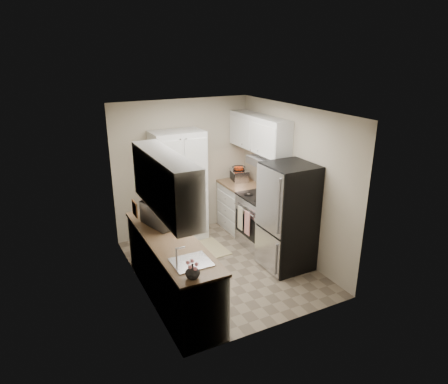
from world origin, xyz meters
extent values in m
plane|color=#7A6B56|center=(0.00, 0.00, 0.00)|extent=(3.20, 3.20, 0.00)
cube|color=#B5A892|center=(0.00, 1.60, 1.25)|extent=(2.60, 0.04, 2.50)
cube|color=#B5A892|center=(0.00, -1.60, 1.25)|extent=(2.60, 0.04, 2.50)
cube|color=#B5A892|center=(-1.30, 0.00, 1.25)|extent=(0.04, 3.20, 2.50)
cube|color=#B5A892|center=(1.30, 0.00, 1.25)|extent=(0.04, 3.20, 2.50)
cube|color=white|center=(0.00, 0.00, 2.50)|extent=(2.60, 3.20, 0.04)
cube|color=silver|center=(-1.13, -0.75, 1.83)|extent=(0.33, 1.60, 0.70)
cube|color=silver|center=(1.13, 0.82, 1.89)|extent=(0.33, 1.55, 0.58)
cube|color=#99999E|center=(1.07, 0.39, 1.52)|extent=(0.45, 0.76, 0.13)
cube|color=#B7B7BC|center=(-0.99, -1.15, 0.93)|extent=(0.45, 0.40, 0.02)
cube|color=brown|center=(-1.29, 0.20, 1.18)|extent=(0.02, 0.22, 0.22)
cube|color=silver|center=(-0.20, 1.32, 1.00)|extent=(0.90, 0.55, 2.00)
cube|color=silver|center=(-0.99, -0.43, 0.44)|extent=(0.60, 2.30, 0.88)
cube|color=#846647|center=(-0.99, -0.43, 0.90)|extent=(0.63, 2.33, 0.04)
cube|color=silver|center=(0.99, 1.19, 0.44)|extent=(0.60, 0.80, 0.88)
cube|color=#846647|center=(0.99, 1.19, 0.90)|extent=(0.63, 0.83, 0.04)
cube|color=#B7B7BC|center=(0.97, 0.39, 0.45)|extent=(0.64, 0.76, 0.90)
cube|color=black|center=(0.97, 0.39, 0.92)|extent=(0.66, 0.78, 0.03)
cube|color=black|center=(1.26, 0.39, 1.02)|extent=(0.06, 0.76, 0.22)
cube|color=#F0A89B|center=(0.60, 0.25, 0.55)|extent=(0.01, 0.16, 0.42)
cube|color=beige|center=(0.60, 0.49, 0.55)|extent=(0.01, 0.16, 0.42)
cube|color=#B7B7BC|center=(0.94, -0.41, 0.85)|extent=(0.70, 0.72, 1.70)
imported|color=silver|center=(-0.92, 0.07, 1.08)|extent=(0.54, 0.67, 0.33)
cylinder|color=black|center=(-1.09, 0.44, 1.08)|extent=(0.08, 0.08, 0.33)
imported|color=white|center=(-1.10, -1.47, 1.01)|extent=(0.22, 0.22, 0.17)
cube|color=#449041|center=(-0.92, 0.62, 1.07)|extent=(0.09, 0.24, 0.30)
cube|color=silver|center=(1.04, 1.34, 1.03)|extent=(0.35, 0.42, 0.21)
cube|color=tan|center=(0.10, 0.66, 0.01)|extent=(0.50, 0.76, 0.01)
camera|label=1|loc=(-2.54, -5.04, 3.31)|focal=32.00mm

